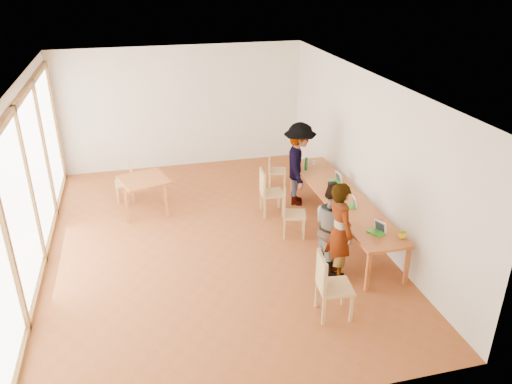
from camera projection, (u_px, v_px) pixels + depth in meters
ground at (211, 241)px, 9.40m from camera, size 8.00×8.00×0.00m
wall_back at (182, 108)px, 12.28m from camera, size 6.00×0.10×3.00m
wall_front at (268, 306)px, 5.25m from camera, size 6.00×0.10×3.00m
wall_right at (365, 153)px, 9.42m from camera, size 0.10×8.00×3.00m
window_wall at (28, 184)px, 8.11m from camera, size 0.10×8.00×3.00m
ceiling at (204, 81)px, 8.12m from camera, size 6.00×8.00×0.04m
communal_table at (341, 198)px, 9.48m from camera, size 0.80×4.00×0.75m
side_table at (144, 182)px, 10.21m from camera, size 0.90×0.90×0.75m
chair_near at (328, 280)px, 7.18m from camera, size 0.53×0.53×0.55m
chair_mid at (289, 208)px, 9.39m from camera, size 0.53×0.53×0.49m
chair_far at (267, 188)px, 10.17m from camera, size 0.47×0.47×0.51m
chair_empty at (273, 166)px, 11.40m from camera, size 0.50×0.50×0.46m
chair_spare at (128, 178)px, 10.85m from camera, size 0.40×0.40×0.44m
person_near at (339, 231)px, 8.02m from camera, size 0.50×0.67×1.70m
person_mid at (333, 227)px, 8.29m from camera, size 0.63×0.79×1.57m
person_far at (299, 164)px, 10.51m from camera, size 0.99×1.31×1.79m
laptop_near at (378, 230)px, 8.15m from camera, size 0.30×0.31×0.21m
laptop_mid at (352, 204)px, 9.01m from camera, size 0.23×0.26×0.19m
laptop_far at (336, 179)px, 10.02m from camera, size 0.23×0.26×0.20m
yellow_mug at (403, 235)px, 7.99m from camera, size 0.18×0.18×0.10m
green_bottle at (306, 164)px, 10.54m from camera, size 0.07×0.07×0.28m
clear_glass at (314, 163)px, 10.87m from camera, size 0.07×0.07×0.09m
condiment_cup at (341, 208)px, 8.90m from camera, size 0.08×0.08×0.06m
pink_phone at (381, 218)px, 8.61m from camera, size 0.05×0.10×0.01m
black_pouch at (334, 186)px, 9.74m from camera, size 0.16×0.26×0.09m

